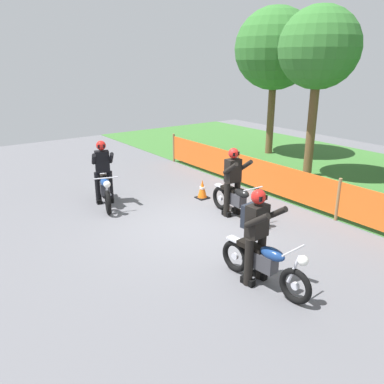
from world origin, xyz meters
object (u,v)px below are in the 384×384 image
motorcycle_lead (105,189)px  rider_trailing (233,179)px  rider_third (256,231)px  rider_lead (103,168)px  traffic_cone (202,189)px  motorcycle_trailing (237,200)px  motorcycle_third (264,263)px

motorcycle_lead → rider_trailing: 3.38m
motorcycle_lead → rider_third: (5.03, 0.50, 0.50)m
rider_lead → rider_third: same height
rider_lead → rider_trailing: bearing=57.5°
motorcycle_lead → rider_trailing: rider_trailing is taller
rider_lead → traffic_cone: bearing=79.9°
motorcycle_trailing → motorcycle_third: motorcycle_trailing is taller
motorcycle_third → rider_trailing: (-2.75, 1.73, 0.48)m
motorcycle_trailing → traffic_cone: bearing=177.2°
rider_lead → rider_trailing: (2.69, 2.18, -0.03)m
motorcycle_lead → motorcycle_trailing: bearing=58.5°
motorcycle_third → rider_lead: rider_lead is taller
motorcycle_lead → motorcycle_third: (5.23, 0.52, -0.01)m
motorcycle_trailing → traffic_cone: motorcycle_trailing is taller
rider_lead → rider_third: bearing=23.3°
motorcycle_lead → traffic_cone: motorcycle_lead is taller
traffic_cone → motorcycle_trailing: bearing=-5.8°
rider_lead → traffic_cone: size_ratio=3.19×
motorcycle_lead → motorcycle_third: 5.26m
rider_lead → traffic_cone: rider_lead is taller
motorcycle_third → rider_third: 0.56m
rider_third → motorcycle_third: bearing=0.5°
rider_trailing → rider_third: bearing=-31.5°
rider_lead → rider_third: 5.25m
motorcycle_trailing → rider_third: (2.36, -1.74, 0.51)m
motorcycle_third → traffic_cone: 4.57m
motorcycle_lead → motorcycle_third: bearing=24.2°
motorcycle_lead → traffic_cone: bearing=84.4°
motorcycle_lead → rider_lead: 0.55m
traffic_cone → rider_lead: bearing=-118.6°
motorcycle_lead → traffic_cone: size_ratio=3.55×
traffic_cone → motorcycle_third: bearing=-24.3°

